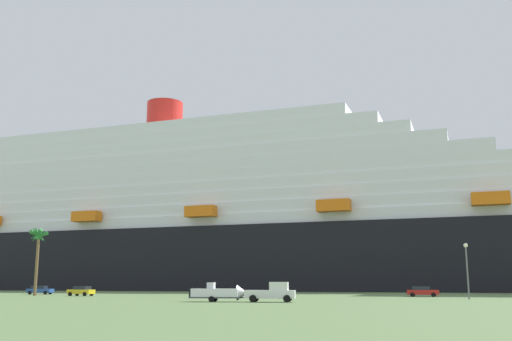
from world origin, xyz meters
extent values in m
plane|color=#567042|center=(0.00, 30.00, 0.00)|extent=(600.00, 600.00, 0.00)
cube|color=black|center=(-9.25, 79.26, 8.32)|extent=(250.94, 52.15, 16.63)
cube|color=white|center=(-9.25, 79.26, 18.15)|extent=(220.94, 47.10, 3.03)
cube|color=white|center=(-14.21, 79.70, 21.18)|extent=(206.60, 45.07, 3.03)
cube|color=white|center=(-19.18, 80.14, 24.22)|extent=(193.16, 43.25, 3.03)
cube|color=white|center=(-24.14, 80.58, 27.25)|extent=(180.10, 41.53, 3.03)
cube|color=white|center=(-29.11, 81.02, 30.28)|extent=(171.17, 40.15, 3.03)
cube|color=white|center=(-34.07, 81.46, 33.32)|extent=(160.50, 39.07, 3.03)
cube|color=white|center=(-39.04, 81.90, 36.35)|extent=(149.84, 37.91, 3.03)
cube|color=white|center=(-44.00, 82.34, 39.38)|extent=(143.24, 36.62, 3.03)
cube|color=white|center=(-48.97, 82.79, 42.41)|extent=(137.72, 35.88, 3.03)
cube|color=white|center=(-53.93, 83.23, 45.45)|extent=(131.67, 34.95, 3.03)
cylinder|color=red|center=(-46.49, 82.57, 51.60)|extent=(11.80, 11.80, 9.27)
cube|color=orange|center=(-62.77, 68.23, 20.27)|extent=(8.25, 3.89, 2.80)
cube|color=orange|center=(-28.01, 65.14, 20.27)|extent=(8.25, 3.89, 2.80)
cube|color=orange|center=(6.74, 62.06, 20.27)|extent=(8.25, 3.89, 2.80)
cube|color=orange|center=(41.50, 58.97, 20.27)|extent=(8.25, 3.89, 2.80)
cube|color=white|center=(8.28, -12.04, 0.85)|extent=(5.79, 2.61, 0.90)
cube|color=white|center=(9.28, -11.93, 1.75)|extent=(2.21, 2.05, 0.90)
cube|color=#26333F|center=(9.95, -11.85, 1.66)|extent=(0.29, 1.68, 0.63)
cylinder|color=black|center=(10.11, -10.83, 0.40)|extent=(0.83, 0.37, 0.80)
cylinder|color=black|center=(10.34, -12.81, 0.40)|extent=(0.83, 0.37, 0.80)
cylinder|color=black|center=(6.38, -11.25, 0.40)|extent=(0.83, 0.37, 0.80)
cylinder|color=black|center=(6.61, -13.23, 0.40)|extent=(0.83, 0.37, 0.80)
cube|color=#595960|center=(2.12, -12.73, 0.47)|extent=(6.01, 2.38, 0.16)
cube|color=#595960|center=(5.56, -12.34, 0.47)|extent=(1.92, 0.33, 0.10)
cylinder|color=black|center=(1.74, -11.80, 0.32)|extent=(0.66, 0.29, 0.64)
cylinder|color=black|center=(1.96, -13.72, 0.32)|extent=(0.66, 0.29, 0.64)
cube|color=white|center=(2.12, -12.73, 1.00)|extent=(5.51, 2.52, 0.90)
cone|color=white|center=(5.16, -12.39, 1.00)|extent=(1.39, 1.86, 1.74)
cube|color=silver|center=(1.59, -12.79, 1.80)|extent=(0.91, 1.08, 0.70)
cube|color=black|center=(-0.73, -13.05, 1.00)|extent=(0.41, 0.54, 1.10)
cylinder|color=brown|center=(-36.62, 9.40, 4.88)|extent=(0.48, 0.48, 9.76)
cone|color=#287233|center=(-36.23, 9.35, 9.86)|extent=(1.12, 3.15, 1.87)
cone|color=#287233|center=(-36.35, 9.70, 9.86)|extent=(2.55, 2.43, 2.45)
cone|color=#287233|center=(-36.64, 9.80, 9.86)|extent=(2.75, 0.81, 2.59)
cone|color=#287233|center=(-36.99, 9.57, 9.86)|extent=(1.91, 3.03, 2.07)
cone|color=#287233|center=(-36.99, 9.25, 9.86)|extent=(1.69, 2.85, 2.51)
cone|color=#287233|center=(-36.74, 9.02, 9.86)|extent=(2.89, 1.52, 2.47)
cone|color=#287233|center=(-36.42, 9.06, 9.86)|extent=(3.04, 2.16, 1.71)
sphere|color=#287233|center=(-36.62, 9.40, 9.76)|extent=(1.10, 1.10, 1.10)
cylinder|color=slate|center=(30.83, 5.41, 3.36)|extent=(0.20, 0.20, 6.73)
sphere|color=#F9F2CC|center=(30.83, 5.41, 6.98)|extent=(0.56, 0.56, 0.56)
cube|color=yellow|center=(-28.84, 10.63, 0.68)|extent=(4.56, 2.29, 0.70)
cube|color=#1E232D|center=(-28.62, 10.61, 1.31)|extent=(2.62, 1.88, 0.55)
cylinder|color=black|center=(-30.38, 9.92, 0.33)|extent=(0.68, 0.30, 0.66)
cylinder|color=black|center=(-30.17, 11.69, 0.33)|extent=(0.68, 0.30, 0.66)
cylinder|color=black|center=(-27.51, 9.58, 0.33)|extent=(0.68, 0.30, 0.66)
cylinder|color=black|center=(-27.30, 11.35, 0.33)|extent=(0.68, 0.30, 0.66)
cube|color=red|center=(25.37, 18.55, 0.68)|extent=(4.86, 2.34, 0.70)
cube|color=#1E232D|center=(25.13, 18.57, 1.31)|extent=(2.78, 1.97, 0.55)
cylinder|color=black|center=(27.00, 19.38, 0.33)|extent=(0.68, 0.28, 0.66)
cylinder|color=black|center=(26.83, 17.45, 0.33)|extent=(0.68, 0.28, 0.66)
cylinder|color=black|center=(23.91, 19.65, 0.33)|extent=(0.68, 0.28, 0.66)
cylinder|color=black|center=(23.74, 17.73, 0.33)|extent=(0.68, 0.28, 0.66)
cube|color=#264C99|center=(-43.40, 20.78, 0.68)|extent=(4.82, 2.51, 0.70)
cube|color=#1E232D|center=(-43.63, 20.75, 1.31)|extent=(2.78, 2.06, 0.55)
cylinder|color=black|center=(-42.01, 21.93, 0.33)|extent=(0.68, 0.30, 0.66)
cylinder|color=black|center=(-41.77, 20.00, 0.33)|extent=(0.68, 0.30, 0.66)
cylinder|color=black|center=(-45.03, 21.55, 0.33)|extent=(0.68, 0.30, 0.66)
cylinder|color=black|center=(-44.78, 19.62, 0.33)|extent=(0.68, 0.30, 0.66)
camera|label=1|loc=(23.37, -76.88, 2.08)|focal=41.05mm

